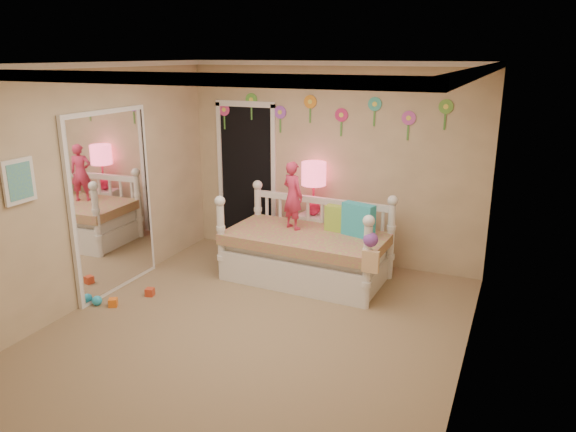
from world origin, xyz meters
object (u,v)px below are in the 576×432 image
at_px(daybed, 306,238).
at_px(nightstand, 313,237).
at_px(child, 293,195).
at_px(table_lamp, 314,180).

relative_size(daybed, nightstand, 3.10).
height_order(child, nightstand, child).
distance_m(daybed, child, 0.55).
height_order(nightstand, table_lamp, table_lamp).
bearing_deg(nightstand, child, -90.95).
xyz_separation_m(nightstand, table_lamp, (-0.00, 0.00, 0.79)).
bearing_deg(table_lamp, child, -97.80).
height_order(daybed, nightstand, daybed).
xyz_separation_m(child, nightstand, (0.07, 0.52, -0.70)).
relative_size(child, nightstand, 1.34).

